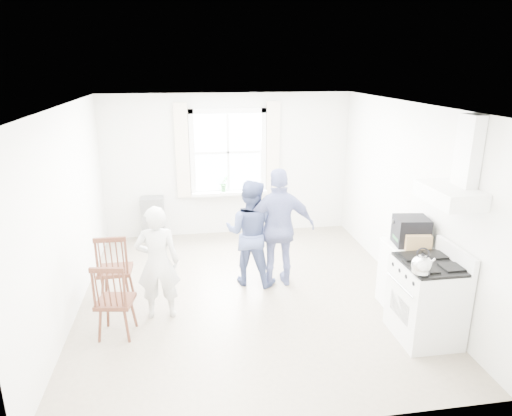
{
  "coord_description": "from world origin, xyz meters",
  "views": [
    {
      "loc": [
        -0.77,
        -5.68,
        3.09
      ],
      "look_at": [
        0.16,
        0.2,
        1.2
      ],
      "focal_mm": 32.0,
      "sensor_mm": 36.0,
      "label": 1
    }
  ],
  "objects": [
    {
      "name": "room_shell",
      "position": [
        0.0,
        0.0,
        1.3
      ],
      "size": [
        4.62,
        5.12,
        2.64
      ],
      "color": "gray",
      "rests_on": "ground"
    },
    {
      "name": "window_assembly",
      "position": [
        0.0,
        2.45,
        1.46
      ],
      "size": [
        1.88,
        0.24,
        1.7
      ],
      "color": "white",
      "rests_on": "room_shell"
    },
    {
      "name": "range_hood",
      "position": [
        2.07,
        -1.35,
        1.9
      ],
      "size": [
        0.45,
        0.76,
        0.94
      ],
      "color": "white",
      "rests_on": "room_shell"
    },
    {
      "name": "shelf_unit",
      "position": [
        -1.4,
        2.33,
        0.4
      ],
      "size": [
        0.4,
        0.3,
        0.8
      ],
      "primitive_type": "cube",
      "color": "gray",
      "rests_on": "ground"
    },
    {
      "name": "gas_stove",
      "position": [
        1.91,
        -1.35,
        0.48
      ],
      "size": [
        0.68,
        0.76,
        1.12
      ],
      "color": "white",
      "rests_on": "ground"
    },
    {
      "name": "kettle",
      "position": [
        1.65,
        -1.6,
        1.05
      ],
      "size": [
        0.21,
        0.21,
        0.3
      ],
      "color": "silver",
      "rests_on": "gas_stove"
    },
    {
      "name": "low_cabinet",
      "position": [
        1.98,
        -0.65,
        0.45
      ],
      "size": [
        0.5,
        0.55,
        0.9
      ],
      "primitive_type": "cube",
      "color": "white",
      "rests_on": "ground"
    },
    {
      "name": "stereo_stack",
      "position": [
        1.99,
        -0.68,
        1.08
      ],
      "size": [
        0.44,
        0.41,
        0.36
      ],
      "color": "black",
      "rests_on": "low_cabinet"
    },
    {
      "name": "cardboard_box",
      "position": [
        2.0,
        -0.83,
        1.0
      ],
      "size": [
        0.35,
        0.28,
        0.2
      ],
      "primitive_type": "cube",
      "rotation": [
        0.0,
        0.0,
        -0.2
      ],
      "color": "#AA8652",
      "rests_on": "low_cabinet"
    },
    {
      "name": "windsor_chair_a",
      "position": [
        -1.76,
        -0.03,
        0.61
      ],
      "size": [
        0.43,
        0.42,
        1.01
      ],
      "color": "#422015",
      "rests_on": "ground"
    },
    {
      "name": "windsor_chair_b",
      "position": [
        -1.67,
        -0.84,
        0.58
      ],
      "size": [
        0.46,
        0.45,
        0.95
      ],
      "color": "#422015",
      "rests_on": "ground"
    },
    {
      "name": "person_left",
      "position": [
        -1.17,
        -0.39,
        0.74
      ],
      "size": [
        0.55,
        0.55,
        1.47
      ],
      "primitive_type": "imported",
      "rotation": [
        0.0,
        0.0,
        3.12
      ],
      "color": "silver",
      "rests_on": "ground"
    },
    {
      "name": "person_mid",
      "position": [
        0.1,
        0.36,
        0.78
      ],
      "size": [
        0.99,
        0.99,
        1.55
      ],
      "primitive_type": "imported",
      "rotation": [
        0.0,
        0.0,
        2.73
      ],
      "color": "#465382",
      "rests_on": "ground"
    },
    {
      "name": "person_right",
      "position": [
        0.5,
        0.25,
        0.86
      ],
      "size": [
        1.02,
        1.02,
        1.73
      ],
      "primitive_type": "imported",
      "rotation": [
        0.0,
        0.0,
        3.13
      ],
      "color": "navy",
      "rests_on": "ground"
    },
    {
      "name": "potted_plant",
      "position": [
        -0.09,
        2.36,
        1.0
      ],
      "size": [
        0.22,
        0.22,
        0.3
      ],
      "primitive_type": "imported",
      "rotation": [
        0.0,
        0.0,
        0.42
      ],
      "color": "#2E682F",
      "rests_on": "window_assembly"
    }
  ]
}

